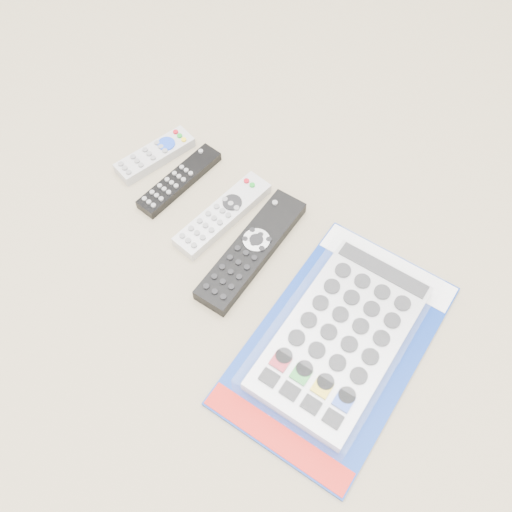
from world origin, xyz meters
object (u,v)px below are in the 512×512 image
Objects in this scene: remote_slim_black at (179,180)px; remote_large_black at (252,250)px; jumbo_remote_packaged at (341,336)px; remote_silver_dvd at (222,215)px; remote_small_grey at (155,155)px.

remote_slim_black is 0.72× the size of remote_large_black.
remote_slim_black is 0.45× the size of jumbo_remote_packaged.
remote_large_black is 0.19m from jumbo_remote_packaged.
remote_slim_black is 0.90× the size of remote_silver_dvd.
remote_large_black reaches higher than remote_small_grey.
jumbo_remote_packaged is (0.19, -0.03, 0.01)m from remote_large_black.
remote_large_black reaches higher than remote_slim_black.
remote_small_grey is at bearing 164.66° from jumbo_remote_packaged.
jumbo_remote_packaged is at bearing -15.44° from remote_large_black.
remote_silver_dvd is at bearing 162.72° from jumbo_remote_packaged.
remote_slim_black is at bearing -0.29° from remote_small_grey.
remote_large_black is (0.18, -0.03, 0.00)m from remote_slim_black.
jumbo_remote_packaged reaches higher than remote_silver_dvd.
remote_small_grey reaches higher than remote_slim_black.
remote_small_grey is 0.39× the size of jumbo_remote_packaged.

